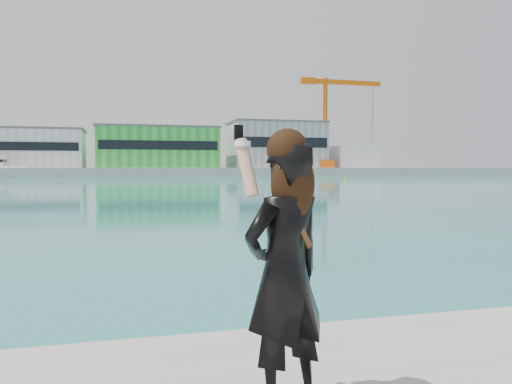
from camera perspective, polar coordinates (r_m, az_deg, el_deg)
far_quay at (r=133.41m, az=-14.66°, el=2.27°), size 320.00×40.00×2.00m
warehouse_white at (r=133.25m, az=-24.22°, el=4.59°), size 24.48×15.35×9.50m
warehouse_green at (r=131.73m, az=-11.20°, el=5.03°), size 30.60×16.36×10.50m
warehouse_grey_right at (r=137.52m, az=2.29°, el=5.41°), size 25.50×15.35×12.50m
ancillary_shed at (r=143.60m, az=10.96°, el=3.95°), size 12.00×10.00×6.00m
dock_crane at (r=136.89m, az=8.39°, el=8.24°), size 23.00×4.00×24.00m
flagpole_right at (r=126.45m, az=-4.59°, el=4.84°), size 1.28×0.16×8.00m
buoy_near at (r=89.28m, az=10.16°, el=1.40°), size 0.50×0.50×0.50m
woman at (r=3.11m, az=3.33°, el=-8.44°), size 0.71×0.61×1.75m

